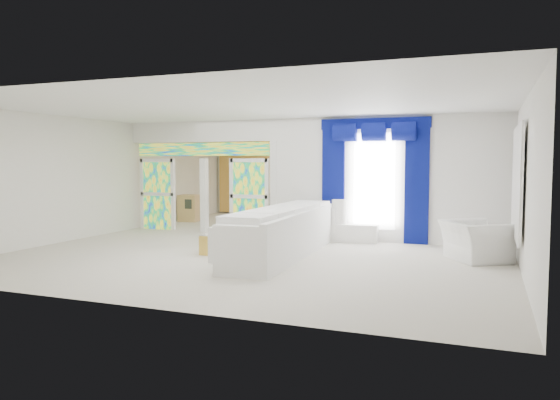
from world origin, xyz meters
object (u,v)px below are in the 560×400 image
at_px(white_sofa, 284,234).
at_px(armchair, 475,241).
at_px(grand_piano, 270,210).
at_px(console_table, 351,233).
at_px(coffee_table, 231,240).

height_order(white_sofa, armchair, white_sofa).
bearing_deg(armchair, grand_piano, 24.65).
distance_m(console_table, grand_piano, 3.96).
bearing_deg(console_table, armchair, -28.55).
relative_size(console_table, armchair, 1.07).
distance_m(armchair, grand_piano, 7.15).
bearing_deg(coffee_table, console_table, 43.30).
distance_m(coffee_table, console_table, 3.01).
xyz_separation_m(coffee_table, grand_piano, (-0.93, 4.50, 0.25)).
bearing_deg(white_sofa, armchair, 10.43).
distance_m(white_sofa, console_table, 2.52).
bearing_deg(console_table, white_sofa, -109.55).
bearing_deg(armchair, coffee_table, 64.40).
xyz_separation_m(white_sofa, coffee_table, (-1.35, 0.30, -0.23)).
relative_size(white_sofa, coffee_table, 2.52).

